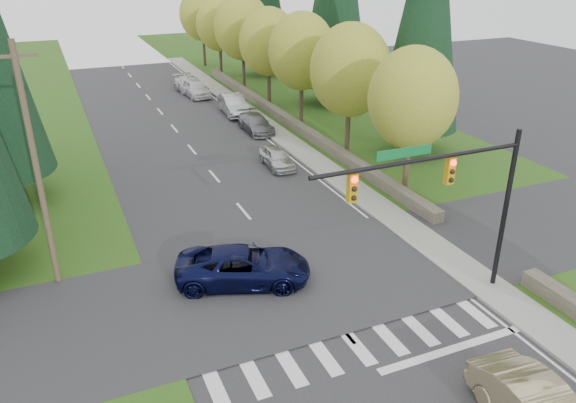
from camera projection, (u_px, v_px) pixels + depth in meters
grass_east at (401, 153)px, 38.58m from camera, size 14.00×110.00×0.06m
cross_street at (302, 280)px, 23.86m from camera, size 120.00×8.00×0.10m
sidewalk_east at (308, 155)px, 38.04m from camera, size 1.80×80.00×0.13m
curb_east at (297, 157)px, 37.73m from camera, size 0.20×80.00×0.13m
stone_wall_north at (285, 119)px, 45.23m from camera, size 0.70×40.00×0.70m
traffic_signal at (452, 186)px, 20.45m from camera, size 8.70×0.37×6.80m
utility_pole at (36, 168)px, 21.66m from camera, size 1.60×0.24×10.00m
decid_tree_0 at (413, 98)px, 29.89m from camera, size 4.80×4.80×8.37m
decid_tree_1 at (350, 70)px, 35.70m from camera, size 5.20×5.20×8.80m
decid_tree_2 at (302, 51)px, 41.43m from camera, size 5.00×5.00×8.82m
decid_tree_3 at (268, 42)px, 47.43m from camera, size 5.00×5.00×8.55m
decid_tree_4 at (242, 27)px, 53.16m from camera, size 5.40×5.40×9.18m
decid_tree_5 at (219, 25)px, 59.17m from camera, size 4.80×4.80×8.30m
decid_tree_6 at (202, 15)px, 64.92m from camera, size 5.20×5.20×8.86m
conifer_e_a at (427, 3)px, 34.91m from camera, size 5.44×5.44×17.80m
suv_navy at (243, 266)px, 23.43m from camera, size 6.14×4.36×1.55m
parked_car_a at (277, 158)px, 35.98m from camera, size 1.63×3.77×1.27m
parked_car_b at (256, 123)px, 42.91m from camera, size 1.87×4.54×1.31m
parked_car_c at (233, 105)px, 47.39m from camera, size 2.06×5.04×1.63m
parked_car_d at (195, 88)px, 53.08m from camera, size 2.28×4.82×1.59m
parked_car_e at (191, 85)px, 54.34m from camera, size 2.77×5.51×1.53m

